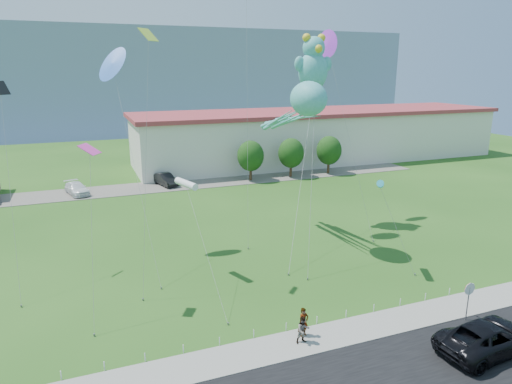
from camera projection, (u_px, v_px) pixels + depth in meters
ground at (292, 316)px, 27.83m from camera, size 160.00×160.00×0.00m
sidewalk at (313, 340)px, 25.34m from camera, size 80.00×2.50×0.10m
parking_strip at (176, 185)px, 59.35m from camera, size 70.00×6.00×0.06m
hill_ridge at (115, 77)px, 132.67m from camera, size 160.00×50.00×25.00m
warehouse at (320, 135)px, 75.45m from camera, size 61.00×15.00×8.20m
stop_sign at (469, 292)px, 26.87m from camera, size 0.80×0.07×2.50m
rope_fence at (302, 323)px, 26.60m from camera, size 26.05×0.05×0.50m
tree_near at (251, 156)px, 61.06m from camera, size 3.60×3.60×5.47m
tree_mid at (291, 153)px, 63.15m from camera, size 3.60×3.60×5.47m
tree_far at (329, 150)px, 65.24m from camera, size 3.60×3.60×5.47m
suv at (488, 337)px, 24.11m from camera, size 6.09×3.20×1.64m
pedestrian_left at (304, 322)px, 25.45m from camera, size 0.67×0.49×1.68m
pedestrian_right at (303, 330)px, 24.80m from camera, size 0.78×0.62×1.55m
parked_car_white at (77, 188)px, 54.77m from camera, size 3.19×5.16×1.40m
parked_car_black at (165, 179)px, 59.06m from camera, size 2.81×4.92×1.54m
octopus_kite at (300, 108)px, 36.50m from camera, size 3.79×12.59×13.75m
teddy_bear_kite at (313, 66)px, 41.34m from camera, size 8.97×11.65×17.69m
small_kite_yellow at (147, 72)px, 28.51m from camera, size 2.41×3.28×17.11m
small_kite_purple at (329, 48)px, 43.06m from camera, size 1.80×9.38×17.64m
small_kite_white at (187, 185)px, 31.93m from camera, size 0.78×8.96×7.26m
small_kite_pink at (90, 168)px, 26.52m from camera, size 1.44×4.27×10.51m
small_kite_black at (2, 113)px, 31.10m from camera, size 1.29×7.45×13.79m
small_kite_cyan at (381, 185)px, 32.36m from camera, size 2.64×2.90×7.15m
small_kite_blue at (113, 69)px, 34.81m from camera, size 2.35×9.60×15.67m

